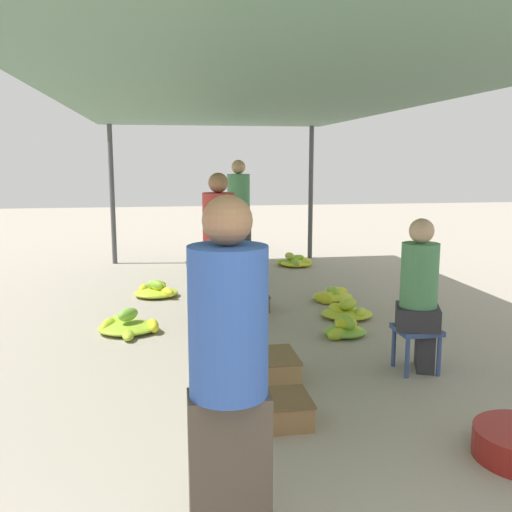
# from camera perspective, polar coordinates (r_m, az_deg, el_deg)

# --- Properties ---
(canopy_post_back_left) EXTENTS (0.08, 0.08, 2.31)m
(canopy_post_back_left) POSITION_cam_1_polar(r_m,az_deg,el_deg) (9.82, -14.19, 5.93)
(canopy_post_back_left) COLOR #4C4C51
(canopy_post_back_left) RESTS_ON ground
(canopy_post_back_right) EXTENTS (0.08, 0.08, 2.31)m
(canopy_post_back_right) POSITION_cam_1_polar(r_m,az_deg,el_deg) (10.13, 5.50, 6.28)
(canopy_post_back_right) COLOR #4C4C51
(canopy_post_back_right) RESTS_ON ground
(canopy_tarp) EXTENTS (3.80, 8.14, 0.04)m
(canopy_tarp) POSITION_cam_1_polar(r_m,az_deg,el_deg) (6.00, -0.83, 15.32)
(canopy_tarp) COLOR #567A60
(canopy_tarp) RESTS_ON canopy_post_front_left
(vendor_foreground) EXTENTS (0.36, 0.34, 1.59)m
(vendor_foreground) POSITION_cam_1_polar(r_m,az_deg,el_deg) (2.48, -2.75, -11.77)
(vendor_foreground) COLOR #4C4238
(vendor_foreground) RESTS_ON ground
(stool) EXTENTS (0.34, 0.34, 0.37)m
(stool) POSITION_cam_1_polar(r_m,az_deg,el_deg) (4.92, 15.76, -7.68)
(stool) COLOR #384C84
(stool) RESTS_ON ground
(vendor_seated) EXTENTS (0.44, 0.44, 1.27)m
(vendor_seated) POSITION_cam_1_polar(r_m,az_deg,el_deg) (4.84, 16.09, -3.64)
(vendor_seated) COLOR #2D2D33
(vendor_seated) RESTS_ON ground
(banana_pile_left_0) EXTENTS (0.63, 0.69, 0.25)m
(banana_pile_left_0) POSITION_cam_1_polar(r_m,az_deg,el_deg) (5.98, -12.78, -6.82)
(banana_pile_left_0) COLOR #93BF32
(banana_pile_left_0) RESTS_ON ground
(banana_pile_left_1) EXTENTS (0.56, 0.53, 0.22)m
(banana_pile_left_1) POSITION_cam_1_polar(r_m,az_deg,el_deg) (7.42, -9.94, -3.46)
(banana_pile_left_1) COLOR yellow
(banana_pile_left_1) RESTS_ON ground
(banana_pile_right_0) EXTENTS (0.64, 0.55, 0.23)m
(banana_pile_right_0) POSITION_cam_1_polar(r_m,az_deg,el_deg) (9.42, 3.97, -0.60)
(banana_pile_right_0) COLOR #81B835
(banana_pile_right_0) RESTS_ON ground
(banana_pile_right_1) EXTENTS (0.55, 0.59, 0.16)m
(banana_pile_right_1) POSITION_cam_1_polar(r_m,az_deg,el_deg) (7.19, 7.66, -3.92)
(banana_pile_right_1) COLOR yellow
(banana_pile_right_1) RESTS_ON ground
(banana_pile_right_2) EXTENTS (0.47, 0.44, 0.22)m
(banana_pile_right_2) POSITION_cam_1_polar(r_m,az_deg,el_deg) (5.77, 8.85, -7.15)
(banana_pile_right_2) COLOR #9EC430
(banana_pile_right_2) RESTS_ON ground
(banana_pile_right_3) EXTENTS (0.57, 0.61, 0.23)m
(banana_pile_right_3) POSITION_cam_1_polar(r_m,az_deg,el_deg) (6.45, 9.02, -5.40)
(banana_pile_right_3) COLOR #A7C72E
(banana_pile_right_3) RESTS_ON ground
(crate_near) EXTENTS (0.38, 0.38, 0.19)m
(crate_near) POSITION_cam_1_polar(r_m,az_deg,el_deg) (6.68, -0.42, -4.60)
(crate_near) COLOR brown
(crate_near) RESTS_ON ground
(crate_mid) EXTENTS (0.48, 0.48, 0.22)m
(crate_mid) POSITION_cam_1_polar(r_m,az_deg,el_deg) (4.58, 1.02, -11.14)
(crate_mid) COLOR #9E7A4C
(crate_mid) RESTS_ON ground
(crate_far) EXTENTS (0.38, 0.38, 0.18)m
(crate_far) POSITION_cam_1_polar(r_m,az_deg,el_deg) (3.93, 2.52, -15.11)
(crate_far) COLOR olive
(crate_far) RESTS_ON ground
(shopper_walking_mid) EXTENTS (0.46, 0.46, 1.74)m
(shopper_walking_mid) POSITION_cam_1_polar(r_m,az_deg,el_deg) (9.35, -1.75, 4.48)
(shopper_walking_mid) COLOR #2D2D33
(shopper_walking_mid) RESTS_ON ground
(shopper_walking_far) EXTENTS (0.39, 0.39, 1.60)m
(shopper_walking_far) POSITION_cam_1_polar(r_m,az_deg,el_deg) (6.08, -3.73, 1.05)
(shopper_walking_far) COLOR #2D2D33
(shopper_walking_far) RESTS_ON ground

